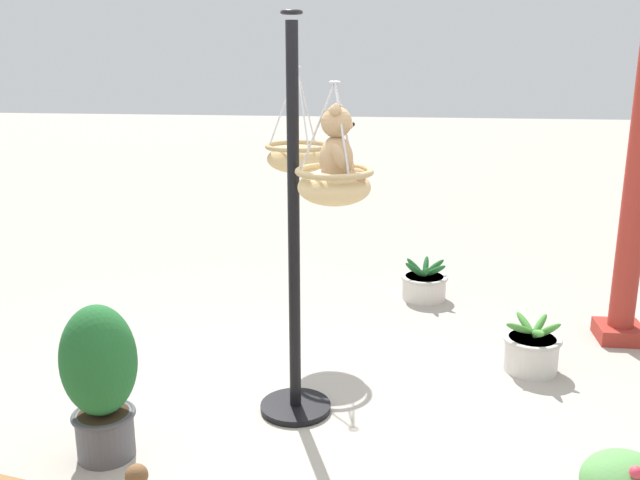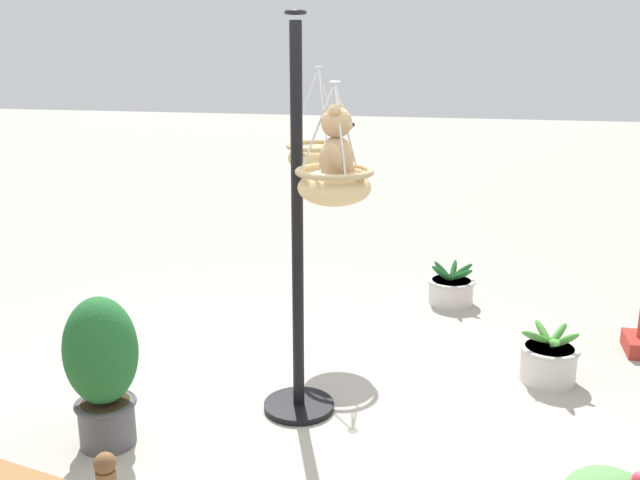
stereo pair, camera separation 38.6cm
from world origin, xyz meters
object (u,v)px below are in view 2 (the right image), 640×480
Objects in this scene: hanging_basket_left_high at (319,156)px; display_pole_central at (298,299)px; hanging_basket_with_teddy at (334,184)px; teddy_bear at (338,150)px; potted_plant_fern_front at (549,359)px; potted_plant_flowering_red at (102,367)px; potted_plant_bushy_green at (451,288)px.

display_pole_central is at bearing 7.58° from hanging_basket_left_high.
hanging_basket_with_teddy is at bearing 16.07° from hanging_basket_left_high.
display_pole_central is 5.55× the size of teddy_bear.
potted_plant_flowering_red is at bearing -61.25° from potted_plant_fern_front.
potted_plant_bushy_green is (-2.28, 0.57, -1.52)m from teddy_bear.
hanging_basket_with_teddy is 2.06m from potted_plant_fern_front.
potted_plant_fern_front is (0.58, 1.73, -1.24)m from hanging_basket_left_high.
teddy_bear is 1.57m from hanging_basket_left_high.
hanging_basket_left_high is at bearing -108.55° from potted_plant_fern_front.
display_pole_central is 3.58× the size of hanging_basket_with_teddy.
teddy_bear is 0.49× the size of potted_plant_flowering_red.
potted_plant_flowering_red reaches higher than potted_plant_bushy_green.
hanging_basket_left_high is at bearing -163.16° from teddy_bear.
hanging_basket_with_teddy reaches higher than potted_plant_bushy_green.
teddy_bear is 0.54× the size of hanging_basket_left_high.
potted_plant_fern_front is at bearing 115.89° from display_pole_central.
display_pole_central reaches higher than potted_plant_bushy_green.
potted_plant_bushy_green is at bearing -152.79° from potted_plant_fern_front.
hanging_basket_left_high is at bearing -172.42° from display_pole_central.
hanging_basket_left_high reaches higher than teddy_bear.
potted_plant_fern_front is 0.47× the size of potted_plant_flowering_red.
teddy_bear is 1.04× the size of potted_plant_fern_front.
teddy_bear is at bearing -14.03° from potted_plant_bushy_green.
hanging_basket_with_teddy reaches higher than potted_plant_fern_front.
potted_plant_fern_front is at bearing 125.20° from teddy_bear.
display_pole_central reaches higher than potted_plant_flowering_red.
hanging_basket_left_high reaches higher than potted_plant_bushy_green.
potted_plant_bushy_green is (-1.38, -0.71, -0.02)m from potted_plant_fern_front.
display_pole_central is 5.76× the size of potted_plant_fern_front.
potted_plant_fern_front is 2.89m from potted_plant_flowering_red.
display_pole_central is at bearing 123.04° from potted_plant_flowering_red.
hanging_basket_left_high is at bearing -163.93° from hanging_basket_with_teddy.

